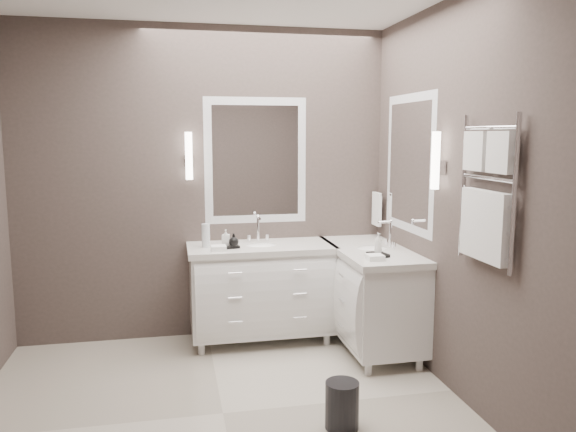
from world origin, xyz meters
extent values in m
cube|color=beige|center=(0.00, 0.00, -0.01)|extent=(3.20, 3.00, 0.01)
cube|color=#453A37|center=(0.00, 1.50, 1.35)|extent=(3.20, 0.01, 2.70)
cube|color=#453A37|center=(0.00, -1.50, 1.35)|extent=(3.20, 0.01, 2.70)
cube|color=#453A37|center=(1.60, 0.00, 1.35)|extent=(0.01, 3.00, 2.70)
cube|color=white|center=(0.45, 1.23, 0.45)|extent=(1.20, 0.55, 0.70)
cube|color=white|center=(0.45, 1.23, 0.82)|extent=(1.24, 0.59, 0.05)
ellipsoid|color=white|center=(0.45, 1.23, 0.81)|extent=(0.36, 0.28, 0.12)
cylinder|color=white|center=(0.45, 1.39, 0.96)|extent=(0.02, 0.02, 0.22)
cube|color=white|center=(1.33, 0.90, 0.45)|extent=(0.55, 1.20, 0.70)
cube|color=white|center=(1.33, 0.90, 0.82)|extent=(0.59, 1.24, 0.05)
ellipsoid|color=white|center=(1.33, 0.90, 0.81)|extent=(0.36, 0.28, 0.12)
cylinder|color=white|center=(1.49, 0.90, 0.96)|extent=(0.02, 0.02, 0.22)
cube|color=white|center=(0.45, 1.49, 1.55)|extent=(0.90, 0.02, 1.10)
cube|color=white|center=(0.45, 1.49, 1.55)|extent=(0.77, 0.02, 0.96)
cube|color=white|center=(1.59, 0.80, 1.55)|extent=(0.02, 0.90, 1.10)
cube|color=white|center=(1.59, 0.80, 1.55)|extent=(0.02, 0.90, 0.96)
cube|color=white|center=(-0.13, 1.43, 1.55)|extent=(0.05, 0.05, 0.10)
cylinder|color=white|center=(-0.13, 1.43, 1.60)|extent=(0.06, 0.06, 0.40)
cube|color=white|center=(1.53, 0.22, 1.55)|extent=(0.05, 0.05, 0.10)
cylinder|color=white|center=(1.53, 0.22, 1.60)|extent=(0.06, 0.06, 0.40)
cylinder|color=white|center=(1.55, 1.36, 1.25)|extent=(0.02, 0.22, 0.02)
cube|color=white|center=(1.54, 1.36, 1.11)|extent=(0.03, 0.17, 0.30)
cylinder|color=white|center=(1.56, -0.68, 1.45)|extent=(0.03, 0.03, 0.90)
cylinder|color=white|center=(1.56, -0.12, 1.45)|extent=(0.03, 0.03, 0.90)
cube|color=white|center=(1.55, -0.53, 1.68)|extent=(0.06, 0.22, 0.24)
cube|color=white|center=(1.55, -0.27, 1.68)|extent=(0.06, 0.22, 0.24)
cube|color=white|center=(1.55, -0.40, 1.24)|extent=(0.06, 0.46, 0.42)
cylinder|color=black|center=(0.70, -0.32, 0.15)|extent=(0.22, 0.22, 0.29)
cube|color=black|center=(0.18, 1.15, 0.86)|extent=(0.16, 0.13, 0.02)
cube|color=black|center=(1.26, 0.60, 0.86)|extent=(0.15, 0.18, 0.02)
cylinder|color=silver|center=(-0.01, 1.22, 0.95)|extent=(0.08, 0.08, 0.20)
imported|color=white|center=(0.15, 1.17, 0.94)|extent=(0.07, 0.07, 0.13)
imported|color=black|center=(0.21, 1.12, 0.92)|extent=(0.08, 0.08, 0.10)
imported|color=white|center=(1.26, 0.60, 0.95)|extent=(0.07, 0.07, 0.16)
camera|label=1|loc=(-0.28, -3.40, 1.78)|focal=35.00mm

